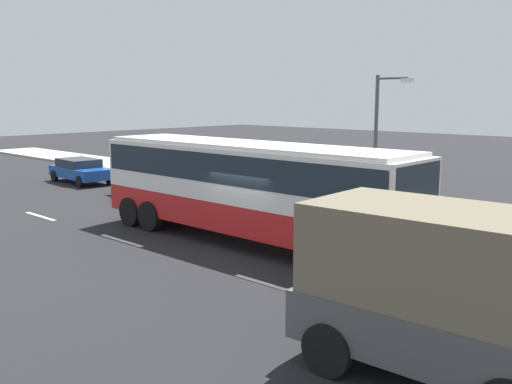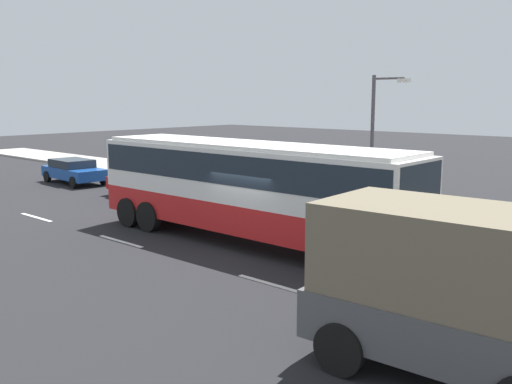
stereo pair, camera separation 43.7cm
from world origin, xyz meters
TOP-DOWN VIEW (x-y plane):
  - ground_plane at (0.00, 0.00)m, footprint 120.00×120.00m
  - sidewalk_curb at (0.00, 9.69)m, footprint 80.00×4.00m
  - lane_centreline at (4.96, -2.44)m, footprint 44.66×0.16m
  - coach_bus at (-0.90, 0.37)m, footprint 12.31×2.85m
  - car_red_compact at (-10.41, 3.41)m, footprint 4.49×2.02m
  - car_blue_saloon at (-17.28, 3.58)m, footprint 4.58×2.22m
  - street_lamp at (-0.72, 8.39)m, footprint 1.73×0.24m

SIDE VIEW (x-z plane):
  - ground_plane at x=0.00m, z-range 0.00..0.00m
  - lane_centreline at x=4.96m, z-range 0.00..0.01m
  - sidewalk_curb at x=0.00m, z-range 0.00..0.15m
  - car_blue_saloon at x=-17.28m, z-range 0.06..1.42m
  - car_red_compact at x=-10.41m, z-range 0.06..1.44m
  - coach_bus at x=-0.90m, z-range 0.41..3.76m
  - street_lamp at x=-0.72m, z-range 0.64..6.26m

